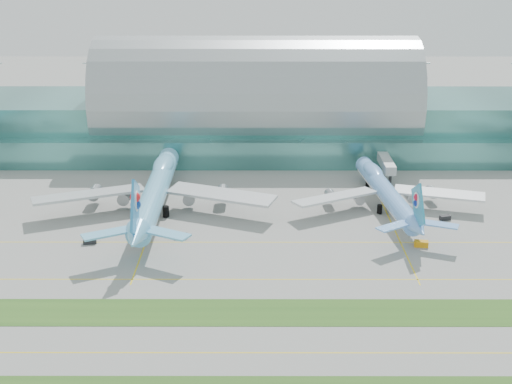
{
  "coord_description": "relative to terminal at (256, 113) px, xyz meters",
  "views": [
    {
      "loc": [
        0.32,
        -136.13,
        78.38
      ],
      "look_at": [
        0.0,
        55.0,
        9.0
      ],
      "focal_mm": 50.0,
      "sensor_mm": 36.0,
      "label": 1
    }
  ],
  "objects": [
    {
      "name": "ground",
      "position": [
        -0.01,
        -128.79,
        -14.23
      ],
      "size": [
        700.0,
        700.0,
        0.0
      ],
      "primitive_type": "plane",
      "color": "gray",
      "rests_on": "ground"
    },
    {
      "name": "terminal",
      "position": [
        0.0,
        0.0,
        0.0
      ],
      "size": [
        340.0,
        69.1,
        36.0
      ],
      "color": "#3D7A75",
      "rests_on": "ground"
    },
    {
      "name": "grass_strip_far",
      "position": [
        -0.01,
        -126.79,
        -14.19
      ],
      "size": [
        420.0,
        12.0,
        0.08
      ],
      "primitive_type": "cube",
      "color": "#2D591E",
      "rests_on": "ground"
    },
    {
      "name": "taxiline_b",
      "position": [
        -0.01,
        -142.79,
        -14.22
      ],
      "size": [
        420.0,
        0.35,
        0.01
      ],
      "primitive_type": "cube",
      "color": "yellow",
      "rests_on": "ground"
    },
    {
      "name": "taxiline_c",
      "position": [
        -0.01,
        -110.79,
        -14.22
      ],
      "size": [
        420.0,
        0.35,
        0.01
      ],
      "primitive_type": "cube",
      "color": "yellow",
      "rests_on": "ground"
    },
    {
      "name": "taxiline_d",
      "position": [
        -0.01,
        -88.79,
        -14.22
      ],
      "size": [
        420.0,
        0.35,
        0.01
      ],
      "primitive_type": "cube",
      "color": "yellow",
      "rests_on": "ground"
    },
    {
      "name": "airliner_b",
      "position": [
        -29.79,
        -65.59,
        -7.26
      ],
      "size": [
        72.31,
        81.9,
        22.58
      ],
      "rotation": [
        0.0,
        0.0,
        0.0
      ],
      "color": "#6CC1EE",
      "rests_on": "ground"
    },
    {
      "name": "airliner_c",
      "position": [
        39.01,
        -63.44,
        -8.55
      ],
      "size": [
        58.62,
        66.88,
        18.4
      ],
      "rotation": [
        0.0,
        0.0,
        0.1
      ],
      "color": "#6FA9F4",
      "rests_on": "ground"
    },
    {
      "name": "gse_c",
      "position": [
        -44.69,
        -89.68,
        -13.5
      ],
      "size": [
        3.74,
        2.35,
        1.46
      ],
      "primitive_type": "cube",
      "rotation": [
        0.0,
        0.0,
        0.19
      ],
      "color": "black",
      "rests_on": "ground"
    },
    {
      "name": "gse_d",
      "position": [
        -20.44,
        -86.08,
        -13.57
      ],
      "size": [
        3.49,
        1.79,
        1.32
      ],
      "primitive_type": "cube",
      "rotation": [
        0.0,
        0.0,
        0.08
      ],
      "color": "black",
      "rests_on": "ground"
    },
    {
      "name": "gse_e",
      "position": [
        44.02,
        -91.52,
        -13.42
      ],
      "size": [
        3.91,
        2.47,
        1.62
      ],
      "primitive_type": "cube",
      "rotation": [
        0.0,
        0.0,
        -0.16
      ],
      "color": "orange",
      "rests_on": "ground"
    },
    {
      "name": "gse_f",
      "position": [
        55.05,
        -72.74,
        -13.54
      ],
      "size": [
        3.38,
        2.33,
        1.37
      ],
      "primitive_type": "cube",
      "rotation": [
        0.0,
        0.0,
        0.26
      ],
      "color": "black",
      "rests_on": "ground"
    }
  ]
}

